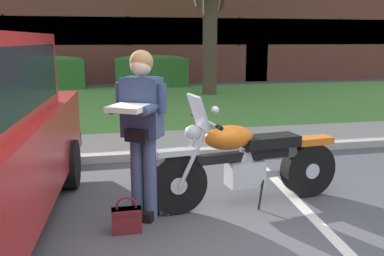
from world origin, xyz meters
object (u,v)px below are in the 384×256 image
object	(u,v)px
rider_person	(141,122)
brick_building	(122,35)
handbag	(127,218)
hedge_center_left	(151,71)
hedge_left	(49,72)
motorcycle	(253,161)

from	to	relation	value
rider_person	brick_building	bearing A→B (deg)	87.79
handbag	hedge_center_left	size ratio (longest dim) A/B	0.13
handbag	hedge_center_left	bearing A→B (deg)	82.35
hedge_left	hedge_center_left	world-z (taller)	same
rider_person	motorcycle	bearing A→B (deg)	7.79
handbag	hedge_center_left	world-z (taller)	hedge_center_left
handbag	hedge_left	bearing A→B (deg)	99.65
motorcycle	hedge_left	size ratio (longest dim) A/B	0.90
hedge_center_left	brick_building	size ratio (longest dim) A/B	0.10
motorcycle	handbag	distance (m)	1.53
handbag	brick_building	size ratio (longest dim) A/B	0.01
motorcycle	hedge_center_left	size ratio (longest dim) A/B	0.83
rider_person	brick_building	world-z (taller)	brick_building
motorcycle	rider_person	size ratio (longest dim) A/B	1.31
rider_person	hedge_left	bearing A→B (deg)	100.77
motorcycle	brick_building	bearing A→B (deg)	91.61
handbag	hedge_left	xyz separation A→B (m)	(-2.05, 12.08, 0.51)
handbag	hedge_center_left	xyz separation A→B (m)	(1.62, 12.08, 0.51)
rider_person	hedge_left	size ratio (longest dim) A/B	0.68
handbag	hedge_center_left	distance (m)	12.20
brick_building	hedge_center_left	bearing A→B (deg)	-83.92
motorcycle	brick_building	xyz separation A→B (m)	(-0.52, 18.36, 1.56)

